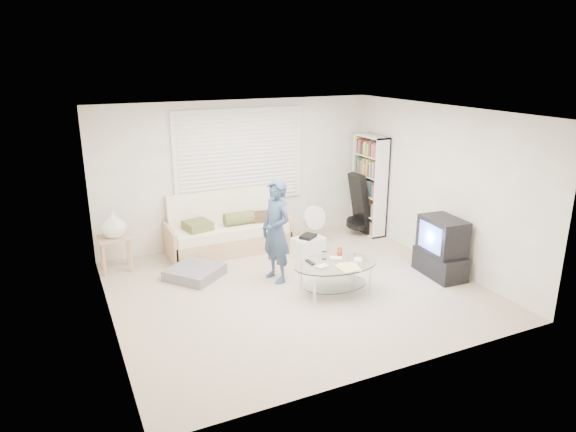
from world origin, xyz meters
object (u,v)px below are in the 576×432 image
tv_unit (441,248)px  coffee_table (336,269)px  bookshelf (369,185)px  futon_sofa (228,232)px

tv_unit → coffee_table: bearing=175.6°
bookshelf → coffee_table: size_ratio=1.44×
futon_sofa → tv_unit: 3.49m
coffee_table → futon_sofa: bearing=110.0°
futon_sofa → coffee_table: (0.81, -2.23, 0.03)m
tv_unit → coffee_table: tv_unit is taller
bookshelf → tv_unit: size_ratio=2.03×
bookshelf → futon_sofa: bearing=175.6°
coffee_table → bookshelf: bearing=47.2°
tv_unit → coffee_table: size_ratio=0.71×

